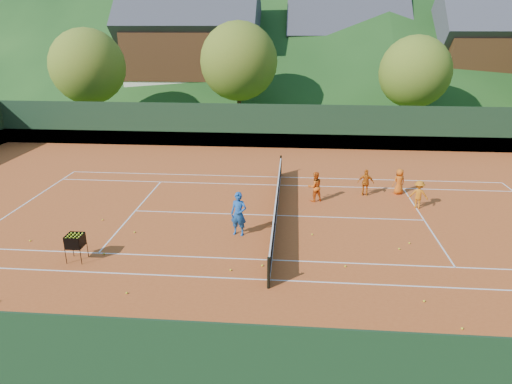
# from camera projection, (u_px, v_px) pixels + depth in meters

# --- Properties ---
(ground) EXTENTS (400.00, 400.00, 0.00)m
(ground) POSITION_uv_depth(u_px,v_px,m) (276.00, 216.00, 20.19)
(ground) COLOR #2B4B17
(ground) RESTS_ON ground
(clay_court) EXTENTS (40.00, 24.00, 0.02)m
(clay_court) POSITION_uv_depth(u_px,v_px,m) (276.00, 216.00, 20.19)
(clay_court) COLOR #AF4A1C
(clay_court) RESTS_ON ground
(coach) EXTENTS (0.73, 0.57, 1.79)m
(coach) POSITION_uv_depth(u_px,v_px,m) (239.00, 214.00, 18.03)
(coach) COLOR #184E9E
(coach) RESTS_ON clay_court
(student_a) EXTENTS (0.87, 0.79, 1.45)m
(student_a) POSITION_uv_depth(u_px,v_px,m) (315.00, 187.00, 21.63)
(student_a) COLOR orange
(student_a) RESTS_ON clay_court
(student_b) EXTENTS (0.82, 0.46, 1.33)m
(student_b) POSITION_uv_depth(u_px,v_px,m) (366.00, 183.00, 22.37)
(student_b) COLOR #CA6111
(student_b) RESTS_ON clay_court
(student_c) EXTENTS (0.74, 0.62, 1.29)m
(student_c) POSITION_uv_depth(u_px,v_px,m) (399.00, 181.00, 22.59)
(student_c) COLOR #CF5A12
(student_c) RESTS_ON clay_court
(student_d) EXTENTS (0.94, 0.67, 1.31)m
(student_d) POSITION_uv_depth(u_px,v_px,m) (419.00, 194.00, 20.82)
(student_d) COLOR #CB6C12
(student_d) RESTS_ON clay_court
(tennis_ball_0) EXTENTS (0.07, 0.07, 0.07)m
(tennis_ball_0) POSITION_uv_depth(u_px,v_px,m) (231.00, 270.00, 15.60)
(tennis_ball_0) COLOR yellow
(tennis_ball_0) RESTS_ON clay_court
(tennis_ball_1) EXTENTS (0.07, 0.07, 0.07)m
(tennis_ball_1) POSITION_uv_depth(u_px,v_px,m) (55.00, 317.00, 13.07)
(tennis_ball_1) COLOR yellow
(tennis_ball_1) RESTS_ON clay_court
(tennis_ball_3) EXTENTS (0.07, 0.07, 0.07)m
(tennis_ball_3) POSITION_uv_depth(u_px,v_px,m) (30.00, 241.00, 17.74)
(tennis_ball_3) COLOR yellow
(tennis_ball_3) RESTS_ON clay_court
(tennis_ball_4) EXTENTS (0.07, 0.07, 0.07)m
(tennis_ball_4) POSITION_uv_depth(u_px,v_px,m) (103.00, 220.00, 19.66)
(tennis_ball_4) COLOR yellow
(tennis_ball_4) RESTS_ON clay_court
(tennis_ball_5) EXTENTS (0.07, 0.07, 0.07)m
(tennis_ball_5) POSITION_uv_depth(u_px,v_px,m) (78.00, 317.00, 13.07)
(tennis_ball_5) COLOR yellow
(tennis_ball_5) RESTS_ON clay_court
(tennis_ball_6) EXTENTS (0.07, 0.07, 0.07)m
(tennis_ball_6) POSITION_uv_depth(u_px,v_px,m) (73.00, 233.00, 18.36)
(tennis_ball_6) COLOR yellow
(tennis_ball_6) RESTS_ON clay_court
(tennis_ball_7) EXTENTS (0.07, 0.07, 0.07)m
(tennis_ball_7) POSITION_uv_depth(u_px,v_px,m) (127.00, 293.00, 14.25)
(tennis_ball_7) COLOR yellow
(tennis_ball_7) RESTS_ON clay_court
(tennis_ball_8) EXTENTS (0.07, 0.07, 0.07)m
(tennis_ball_8) POSITION_uv_depth(u_px,v_px,m) (424.00, 301.00, 13.83)
(tennis_ball_8) COLOR yellow
(tennis_ball_8) RESTS_ON clay_court
(tennis_ball_9) EXTENTS (0.07, 0.07, 0.07)m
(tennis_ball_9) POSITION_uv_depth(u_px,v_px,m) (104.00, 254.00, 16.71)
(tennis_ball_9) COLOR yellow
(tennis_ball_9) RESTS_ON clay_court
(tennis_ball_10) EXTENTS (0.07, 0.07, 0.07)m
(tennis_ball_10) POSITION_uv_depth(u_px,v_px,m) (135.00, 232.00, 18.47)
(tennis_ball_10) COLOR yellow
(tennis_ball_10) RESTS_ON clay_court
(tennis_ball_11) EXTENTS (0.07, 0.07, 0.07)m
(tennis_ball_11) POSITION_uv_depth(u_px,v_px,m) (462.00, 328.00, 12.57)
(tennis_ball_11) COLOR yellow
(tennis_ball_11) RESTS_ON clay_court
(tennis_ball_12) EXTENTS (0.07, 0.07, 0.07)m
(tennis_ball_12) POSITION_uv_depth(u_px,v_px,m) (312.00, 234.00, 18.27)
(tennis_ball_12) COLOR yellow
(tennis_ball_12) RESTS_ON clay_court
(tennis_ball_13) EXTENTS (0.07, 0.07, 0.07)m
(tennis_ball_13) POSITION_uv_depth(u_px,v_px,m) (115.00, 348.00, 11.82)
(tennis_ball_13) COLOR yellow
(tennis_ball_13) RESTS_ON clay_court
(tennis_ball_14) EXTENTS (0.07, 0.07, 0.07)m
(tennis_ball_14) POSITION_uv_depth(u_px,v_px,m) (409.00, 243.00, 17.54)
(tennis_ball_14) COLOR yellow
(tennis_ball_14) RESTS_ON clay_court
(tennis_ball_15) EXTENTS (0.07, 0.07, 0.07)m
(tennis_ball_15) POSITION_uv_depth(u_px,v_px,m) (399.00, 249.00, 17.08)
(tennis_ball_15) COLOR yellow
(tennis_ball_15) RESTS_ON clay_court
(tennis_ball_16) EXTENTS (0.07, 0.07, 0.07)m
(tennis_ball_16) POSITION_uv_depth(u_px,v_px,m) (262.00, 266.00, 15.89)
(tennis_ball_16) COLOR yellow
(tennis_ball_16) RESTS_ON clay_court
(tennis_ball_17) EXTENTS (0.07, 0.07, 0.07)m
(tennis_ball_17) POSITION_uv_depth(u_px,v_px,m) (345.00, 266.00, 15.84)
(tennis_ball_17) COLOR yellow
(tennis_ball_17) RESTS_ON clay_court
(court_lines) EXTENTS (23.83, 11.03, 0.00)m
(court_lines) POSITION_uv_depth(u_px,v_px,m) (276.00, 215.00, 20.18)
(court_lines) COLOR white
(court_lines) RESTS_ON clay_court
(tennis_net) EXTENTS (0.10, 12.07, 1.10)m
(tennis_net) POSITION_uv_depth(u_px,v_px,m) (276.00, 205.00, 20.01)
(tennis_net) COLOR black
(tennis_net) RESTS_ON clay_court
(perimeter_fence) EXTENTS (40.40, 24.24, 3.00)m
(perimeter_fence) POSITION_uv_depth(u_px,v_px,m) (277.00, 189.00, 19.76)
(perimeter_fence) COLOR black
(perimeter_fence) RESTS_ON clay_court
(ball_hopper) EXTENTS (0.57, 0.57, 1.00)m
(ball_hopper) POSITION_uv_depth(u_px,v_px,m) (75.00, 241.00, 16.07)
(ball_hopper) COLOR black
(ball_hopper) RESTS_ON clay_court
(chalet_left) EXTENTS (13.80, 9.93, 12.92)m
(chalet_left) POSITION_uv_depth(u_px,v_px,m) (192.00, 50.00, 47.14)
(chalet_left) COLOR beige
(chalet_left) RESTS_ON ground
(chalet_mid) EXTENTS (12.65, 8.82, 11.45)m
(chalet_mid) POSITION_uv_depth(u_px,v_px,m) (345.00, 55.00, 49.86)
(chalet_mid) COLOR beige
(chalet_mid) RESTS_ON ground
(chalet_right) EXTENTS (11.50, 8.82, 11.91)m
(chalet_right) POSITION_uv_depth(u_px,v_px,m) (492.00, 55.00, 44.93)
(chalet_right) COLOR beige
(chalet_right) RESTS_ON ground
(tree_a) EXTENTS (6.00, 6.00, 7.88)m
(tree_a) POSITION_uv_depth(u_px,v_px,m) (88.00, 66.00, 36.63)
(tree_a) COLOR #42291A
(tree_a) RESTS_ON ground
(tree_b) EXTENTS (6.40, 6.40, 8.40)m
(tree_b) POSITION_uv_depth(u_px,v_px,m) (239.00, 61.00, 37.46)
(tree_b) COLOR #3F2719
(tree_b) RESTS_ON ground
(tree_c) EXTENTS (5.60, 5.60, 7.35)m
(tree_c) POSITION_uv_depth(u_px,v_px,m) (415.00, 72.00, 35.65)
(tree_c) COLOR #3C2718
(tree_c) RESTS_ON ground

